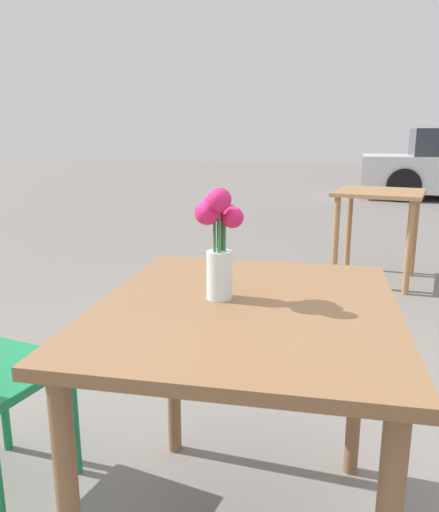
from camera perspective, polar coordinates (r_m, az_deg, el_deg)
The scene contains 3 objects.
table_front at distance 1.36m, azimuth 3.12°, elevation -9.81°, with size 0.86×0.99×0.76m.
flower_vase at distance 1.32m, azimuth -0.14°, elevation 2.11°, with size 0.13×0.13×0.30m.
table_back at distance 4.25m, azimuth 17.70°, elevation 5.20°, with size 0.75×0.77×0.75m.
Camera 1 is at (0.29, -1.22, 1.19)m, focal length 35.00 mm.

